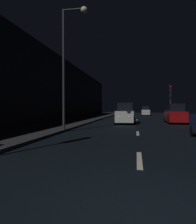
{
  "coord_description": "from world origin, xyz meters",
  "views": [
    {
      "loc": [
        -0.1,
        -3.64,
        1.61
      ],
      "look_at": [
        -3.23,
        13.72,
        1.25
      ],
      "focal_mm": 34.06,
      "sensor_mm": 36.0,
      "label": 1
    }
  ],
  "objects_px": {
    "streetlamp_overhead": "(70,51)",
    "car_approaching_headlights": "(125,114)",
    "car_parked_right_far": "(175,114)",
    "car_distant_taillights": "(145,111)",
    "traffic_light_far_right": "(170,94)"
  },
  "relations": [
    {
      "from": "traffic_light_far_right",
      "to": "streetlamp_overhead",
      "type": "distance_m",
      "value": 20.11
    },
    {
      "from": "car_distant_taillights",
      "to": "car_parked_right_far",
      "type": "bearing_deg",
      "value": -174.59
    },
    {
      "from": "car_approaching_headlights",
      "to": "car_parked_right_far",
      "type": "distance_m",
      "value": 5.17
    },
    {
      "from": "car_parked_right_far",
      "to": "car_distant_taillights",
      "type": "height_order",
      "value": "car_parked_right_far"
    },
    {
      "from": "car_approaching_headlights",
      "to": "car_distant_taillights",
      "type": "relative_size",
      "value": 1.08
    },
    {
      "from": "streetlamp_overhead",
      "to": "car_approaching_headlights",
      "type": "bearing_deg",
      "value": 68.26
    },
    {
      "from": "traffic_light_far_right",
      "to": "streetlamp_overhead",
      "type": "bearing_deg",
      "value": -23.55
    },
    {
      "from": "streetlamp_overhead",
      "to": "car_parked_right_far",
      "type": "bearing_deg",
      "value": 48.3
    },
    {
      "from": "streetlamp_overhead",
      "to": "car_approaching_headlights",
      "type": "relative_size",
      "value": 1.97
    },
    {
      "from": "traffic_light_far_right",
      "to": "streetlamp_overhead",
      "type": "xyz_separation_m",
      "value": [
        -9.07,
        -17.86,
        1.8
      ]
    },
    {
      "from": "car_approaching_headlights",
      "to": "car_distant_taillights",
      "type": "distance_m",
      "value": 23.16
    },
    {
      "from": "traffic_light_far_right",
      "to": "car_approaching_headlights",
      "type": "height_order",
      "value": "traffic_light_far_right"
    },
    {
      "from": "car_approaching_headlights",
      "to": "traffic_light_far_right",
      "type": "bearing_deg",
      "value": 149.09
    },
    {
      "from": "traffic_light_far_right",
      "to": "car_distant_taillights",
      "type": "relative_size",
      "value": 1.27
    },
    {
      "from": "car_approaching_headlights",
      "to": "car_parked_right_far",
      "type": "bearing_deg",
      "value": 103.08
    }
  ]
}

